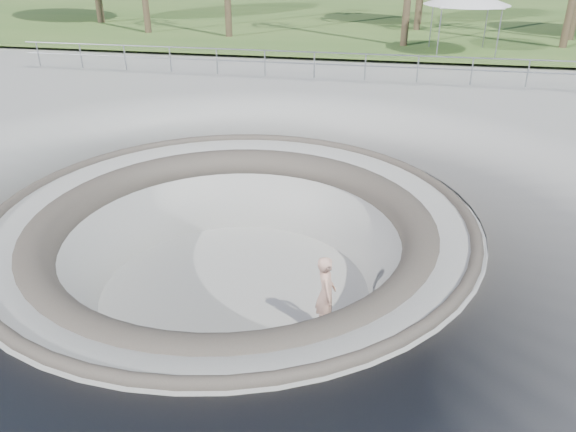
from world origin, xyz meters
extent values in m
plane|color=gray|center=(0.00, 0.00, 0.00)|extent=(180.00, 180.00, 0.00)
torus|color=gray|center=(0.00, 0.00, -2.00)|extent=(14.00, 14.00, 4.00)
cylinder|color=gray|center=(0.00, 0.00, -1.95)|extent=(6.60, 6.60, 0.10)
torus|color=#464138|center=(0.00, 0.00, -0.02)|extent=(10.24, 10.24, 0.24)
torus|color=#464138|center=(0.00, 0.00, -0.45)|extent=(8.91, 8.91, 0.81)
cube|color=#365722|center=(0.00, 34.00, 0.22)|extent=(180.00, 36.00, 0.12)
ellipsoid|color=brown|center=(-22.00, 55.00, -6.44)|extent=(50.40, 36.00, 23.40)
ellipsoid|color=brown|center=(8.00, 60.00, -7.87)|extent=(61.60, 44.00, 28.60)
cylinder|color=gray|center=(0.00, 12.00, 1.17)|extent=(25.00, 0.05, 0.05)
cylinder|color=gray|center=(0.00, 12.00, 0.72)|extent=(25.00, 0.05, 0.05)
cube|color=brown|center=(2.18, -1.11, -1.83)|extent=(0.84, 0.34, 0.02)
cylinder|color=#ADACB1|center=(2.18, -1.11, -1.86)|extent=(0.06, 0.17, 0.04)
cylinder|color=#ADACB1|center=(2.18, -1.11, -1.86)|extent=(0.06, 0.17, 0.04)
cylinder|color=silver|center=(2.18, -1.11, -1.87)|extent=(0.07, 0.04, 0.06)
cylinder|color=silver|center=(2.18, -1.11, -1.87)|extent=(0.07, 0.04, 0.06)
cylinder|color=silver|center=(2.18, -1.11, -1.87)|extent=(0.07, 0.04, 0.06)
cylinder|color=silver|center=(2.18, -1.11, -1.87)|extent=(0.07, 0.04, 0.06)
imported|color=tan|center=(2.18, -1.11, -0.99)|extent=(0.53, 0.68, 1.66)
cylinder|color=gray|center=(4.82, 16.71, 1.30)|extent=(0.06, 0.06, 2.03)
cylinder|color=gray|center=(7.41, 16.71, 1.30)|extent=(0.06, 0.06, 2.03)
cylinder|color=gray|center=(4.82, 19.29, 1.30)|extent=(0.06, 0.06, 2.03)
cylinder|color=gray|center=(7.41, 19.29, 1.30)|extent=(0.06, 0.06, 2.03)
cube|color=silver|center=(6.11, 18.00, 2.41)|extent=(3.02, 3.02, 0.08)
camera|label=1|loc=(3.15, -10.22, 5.36)|focal=35.00mm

